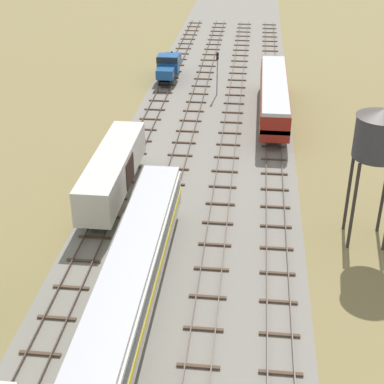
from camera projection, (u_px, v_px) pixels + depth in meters
name	position (u px, v px, depth m)	size (l,w,h in m)	color
ground_plane	(197.00, 183.00, 50.74)	(480.00, 480.00, 0.00)	olive
ballast_bed	(197.00, 183.00, 50.74)	(17.35, 176.00, 0.01)	gray
track_far_left	(124.00, 173.00, 52.18)	(2.40, 126.00, 0.29)	#47382D
track_left	(174.00, 176.00, 51.76)	(2.40, 126.00, 0.29)	#47382D
track_centre_left	(224.00, 178.00, 51.33)	(2.40, 126.00, 0.29)	#47382D
track_centre	(274.00, 181.00, 50.91)	(2.40, 126.00, 0.29)	#47382D
passenger_coach_left_near	(135.00, 266.00, 35.53)	(2.96, 22.00, 3.80)	beige
freight_boxcar_far_left_mid	(113.00, 169.00, 47.63)	(2.87, 14.00, 3.60)	beige
diesel_railcar_centre_midfar	(274.00, 94.00, 63.65)	(2.96, 20.50, 3.80)	maroon
shunter_loco_far_left_far	(169.00, 65.00, 75.68)	(2.74, 8.46, 3.10)	#194C8C
water_tower	(379.00, 136.00, 39.10)	(3.50, 3.50, 10.11)	#2D2826
signal_post_nearest	(217.00, 68.00, 69.66)	(0.28, 0.47, 5.33)	gray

